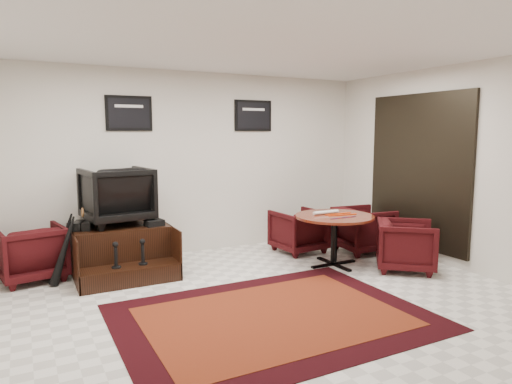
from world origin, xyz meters
The scene contains 16 objects.
ground centered at (0.00, 0.00, 0.00)m, with size 6.00×6.00×0.00m, color white.
room_shell centered at (0.41, 0.12, 1.79)m, with size 6.02×5.02×2.81m.
area_rug centered at (-0.13, -0.37, 0.01)m, with size 3.09×2.32×0.01m.
shine_podium centered at (-1.19, 1.91, 0.29)m, with size 1.24×1.28×0.64m.
shine_chair centered at (-1.19, 2.05, 1.07)m, with size 0.84×0.79×0.86m, color black.
shoes_pair centered at (-1.66, 1.89, 0.69)m, with size 0.30×0.34×0.11m.
polish_kit centered at (-0.79, 1.69, 0.68)m, with size 0.24×0.16×0.08m, color black.
umbrella_black centered at (-1.92, 1.70, 0.44)m, with size 0.33×0.12×0.88m, color black, non-canonical shape.
umbrella_hooked centered at (-1.92, 1.94, 0.44)m, with size 0.33×0.12×0.88m, color black, non-canonical shape.
armchair_side centered at (-2.27, 2.10, 0.39)m, with size 0.75×0.71×0.78m, color black.
meeting_table centered at (1.56, 0.85, 0.63)m, with size 1.10×1.10×0.72m.
table_chair_back centered at (1.52, 1.72, 0.37)m, with size 0.72×0.67×0.74m, color black.
table_chair_window centered at (2.43, 1.25, 0.39)m, with size 0.76×0.71×0.78m, color black.
table_chair_corner centered at (2.29, 0.22, 0.38)m, with size 0.73×0.69×0.76m, color black.
paper_roll centered at (1.51, 0.99, 0.75)m, with size 0.05×0.05×0.42m, color silver.
table_clutter centered at (1.63, 0.81, 0.73)m, with size 0.57×0.30×0.01m.
Camera 1 is at (-2.33, -4.24, 1.87)m, focal length 32.00 mm.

